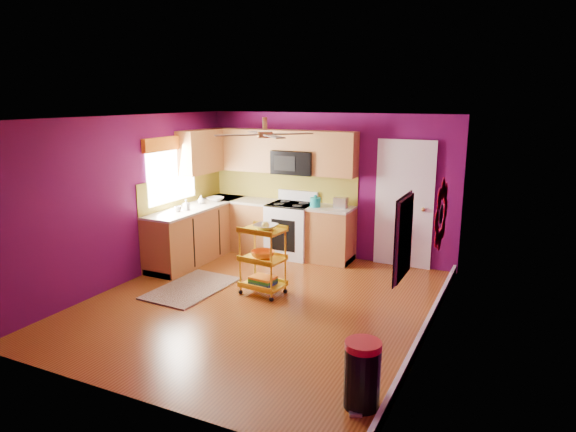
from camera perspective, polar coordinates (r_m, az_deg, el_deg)
The scene contains 18 objects.
ground at distance 7.12m, azimuth -3.16°, elevation -9.70°, with size 5.00×5.00×0.00m, color #652F0F.
room_envelope at distance 6.65m, azimuth -3.13°, elevation 3.35°, with size 4.54×5.04×2.52m.
lower_cabinets at distance 9.11m, azimuth -5.12°, elevation -1.73°, with size 2.81×2.31×0.94m.
electric_range at distance 9.04m, azimuth 0.37°, elevation -1.48°, with size 0.76×0.66×1.13m.
upper_cabinetry at distance 9.12m, azimuth -3.58°, elevation 7.03°, with size 2.80×2.30×1.26m.
left_window at distance 8.74m, azimuth -12.84°, elevation 6.06°, with size 0.08×1.35×1.08m.
panel_door at distance 8.59m, azimuth 12.79°, elevation 1.12°, with size 0.95×0.11×2.15m.
right_wall_art at distance 5.64m, azimuth 15.16°, elevation -0.81°, with size 0.04×2.74×1.04m.
ceiling_fan at distance 6.76m, azimuth -2.58°, elevation 9.13°, with size 1.01×1.01×0.26m.
shag_rug at distance 7.75m, azimuth -10.65°, elevation -7.88°, with size 0.85×1.39×0.02m, color black.
rolling_cart at distance 7.27m, azimuth -2.78°, elevation -4.57°, with size 0.63×0.49×1.07m.
trash_can at distance 4.88m, azimuth 8.25°, elevation -17.03°, with size 0.44×0.44×0.64m.
teal_kettle at distance 8.69m, azimuth 3.06°, elevation 1.56°, with size 0.18×0.18×0.21m.
toaster at distance 8.63m, azimuth 5.88°, elevation 1.48°, with size 0.22×0.15×0.18m, color beige.
soap_bottle_a at distance 8.57m, azimuth -11.24°, elevation 1.22°, with size 0.08×0.08×0.18m, color #EA3F72.
soap_bottle_b at distance 9.06m, azimuth -9.63°, elevation 1.82°, with size 0.12×0.12×0.15m, color white.
counter_dish at distance 9.26m, azimuth -8.06°, elevation 1.87°, with size 0.29×0.29×0.07m, color white.
counter_cup at distance 8.50m, azimuth -12.15°, elevation 0.76°, with size 0.12×0.12×0.09m, color white.
Camera 1 is at (3.19, -5.74, 2.75)m, focal length 32.00 mm.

